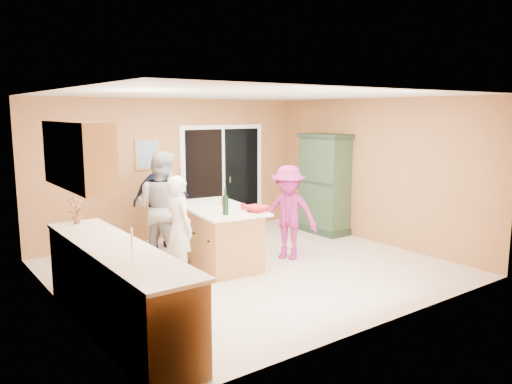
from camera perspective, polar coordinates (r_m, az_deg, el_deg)
floor at (r=7.69m, az=-0.47°, el=-8.70°), size 5.50×5.50×0.00m
ceiling at (r=7.32m, az=-0.50°, el=11.06°), size 5.50×5.00×0.10m
wall_back at (r=9.52m, az=-9.29°, el=2.66°), size 5.50×0.10×2.60m
wall_front at (r=5.58m, az=14.65°, el=-2.06°), size 5.50×0.10×2.60m
wall_left at (r=6.23m, az=-21.53°, el=-1.26°), size 0.10×5.00×2.60m
wall_right at (r=9.25m, az=13.51°, el=2.35°), size 0.10×5.00×2.60m
left_cabinet_run at (r=5.56m, az=-15.12°, el=-11.11°), size 0.65×3.05×1.24m
upper_cabinets at (r=6.01m, az=-19.75°, el=4.03°), size 0.35×1.60×0.75m
sliding_door at (r=10.03m, az=-3.81°, el=1.65°), size 1.90×0.07×2.10m
framed_picture at (r=9.24m, az=-12.32°, el=4.25°), size 0.46×0.04×0.56m
kitchen_island at (r=7.78m, az=-4.31°, el=-5.21°), size 1.15×1.84×0.91m
green_hutch at (r=9.82m, az=7.83°, el=0.81°), size 0.56×1.06×1.94m
woman_white at (r=7.10m, az=-8.77°, el=-4.07°), size 0.37×0.55×1.49m
woman_grey at (r=7.87m, az=-10.69°, el=-1.77°), size 1.04×1.09×1.77m
woman_navy at (r=8.75m, az=-10.73°, el=-1.02°), size 1.04×0.58×1.67m
woman_magenta at (r=8.02m, az=3.69°, el=-2.37°), size 0.98×1.13×1.52m
serving_bowl at (r=7.31m, az=0.06°, el=-1.92°), size 0.40×0.40×0.08m
tulip_vase at (r=6.75m, az=-19.92°, el=-1.98°), size 0.21×0.16×0.35m
tumbler_near at (r=7.41m, az=-1.52°, el=-1.69°), size 0.09×0.09×0.10m
tumbler_far at (r=7.82m, az=-3.74°, el=-1.12°), size 0.10×0.10×0.11m
wine_bottle at (r=7.07m, az=-3.51°, el=-1.45°), size 0.09×0.09×0.38m
white_plate at (r=7.34m, az=-1.83°, el=-2.14°), size 0.28×0.28×0.02m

